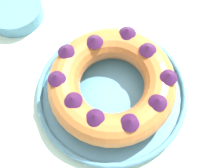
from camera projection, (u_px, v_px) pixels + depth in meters
ground_plane at (113, 168)px, 1.36m from camera, size 8.00×8.00×0.00m
dining_table at (115, 114)px, 0.75m from camera, size 1.26×1.17×0.76m
serving_dish at (112, 93)px, 0.66m from camera, size 0.32×0.32×0.02m
bundt_cake at (112, 84)px, 0.62m from camera, size 0.26×0.26×0.08m
side_bowl at (15, 11)px, 0.75m from camera, size 0.13×0.13×0.04m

